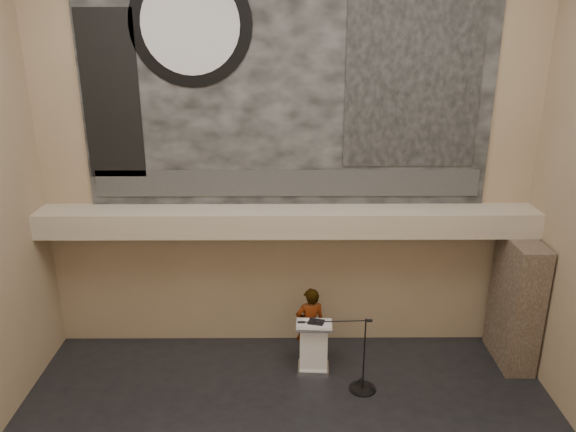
{
  "coord_description": "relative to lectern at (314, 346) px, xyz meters",
  "views": [
    {
      "loc": [
        -0.07,
        -7.01,
        6.81
      ],
      "look_at": [
        0.0,
        3.2,
        3.2
      ],
      "focal_mm": 35.0,
      "sensor_mm": 36.0,
      "label": 1
    }
  ],
  "objects": [
    {
      "name": "wall_back",
      "position": [
        -0.52,
        1.2,
        3.7
      ],
      "size": [
        10.0,
        0.02,
        8.5
      ],
      "primitive_type": "cube",
      "color": "#8E795A",
      "rests_on": "floor"
    },
    {
      "name": "wall_front",
      "position": [
        -0.52,
        -6.8,
        3.7
      ],
      "size": [
        10.0,
        0.02,
        8.5
      ],
      "primitive_type": "cube",
      "color": "#8E795A",
      "rests_on": "floor"
    },
    {
      "name": "soffit",
      "position": [
        -0.52,
        0.8,
        2.4
      ],
      "size": [
        10.0,
        0.8,
        0.5
      ],
      "primitive_type": "cube",
      "color": "tan",
      "rests_on": "wall_back"
    },
    {
      "name": "sprinkler_left",
      "position": [
        -2.12,
        0.75,
        2.12
      ],
      "size": [
        0.04,
        0.04,
        0.06
      ],
      "primitive_type": "cylinder",
      "color": "#B2893D",
      "rests_on": "soffit"
    },
    {
      "name": "sprinkler_right",
      "position": [
        1.38,
        0.75,
        2.12
      ],
      "size": [
        0.04,
        0.04,
        0.06
      ],
      "primitive_type": "cylinder",
      "color": "#B2893D",
      "rests_on": "soffit"
    },
    {
      "name": "banner",
      "position": [
        -0.52,
        1.17,
        5.15
      ],
      "size": [
        8.0,
        0.05,
        5.0
      ],
      "primitive_type": "cube",
      "color": "black",
      "rests_on": "wall_back"
    },
    {
      "name": "banner_text_strip",
      "position": [
        -0.52,
        1.13,
        3.1
      ],
      "size": [
        7.76,
        0.02,
        0.55
      ],
      "primitive_type": "cube",
      "color": "#2D2D2D",
      "rests_on": "banner"
    },
    {
      "name": "banner_clock_rim",
      "position": [
        -2.32,
        1.13,
        6.15
      ],
      "size": [
        2.3,
        0.02,
        2.3
      ],
      "primitive_type": "cylinder",
      "rotation": [
        1.57,
        0.0,
        0.0
      ],
      "color": "black",
      "rests_on": "banner"
    },
    {
      "name": "banner_clock_face",
      "position": [
        -2.32,
        1.11,
        6.15
      ],
      "size": [
        1.84,
        0.02,
        1.84
      ],
      "primitive_type": "cylinder",
      "rotation": [
        1.57,
        0.0,
        0.0
      ],
      "color": "silver",
      "rests_on": "banner"
    },
    {
      "name": "banner_building_print",
      "position": [
        1.88,
        1.13,
        5.25
      ],
      "size": [
        2.6,
        0.02,
        3.6
      ],
      "primitive_type": "cube",
      "color": "black",
      "rests_on": "banner"
    },
    {
      "name": "banner_brick_print",
      "position": [
        -3.92,
        1.13,
        4.85
      ],
      "size": [
        1.1,
        0.02,
        3.2
      ],
      "primitive_type": "cube",
      "color": "black",
      "rests_on": "banner"
    },
    {
      "name": "stone_pier",
      "position": [
        4.13,
        0.35,
        0.8
      ],
      "size": [
        0.6,
        1.4,
        2.7
      ],
      "primitive_type": "cube",
      "color": "#413328",
      "rests_on": "floor"
    },
    {
      "name": "lectern",
      "position": [
        0.0,
        0.0,
        0.0
      ],
      "size": [
        0.73,
        0.54,
        1.13
      ],
      "rotation": [
        0.0,
        0.0,
        -0.05
      ],
      "color": "silver",
      "rests_on": "floor"
    },
    {
      "name": "binder",
      "position": [
        0.04,
        -0.04,
        0.56
      ],
      "size": [
        0.36,
        0.32,
        0.04
      ],
      "primitive_type": "cube",
      "rotation": [
        0.0,
        0.0,
        -0.29
      ],
      "color": "black",
      "rests_on": "lectern"
    },
    {
      "name": "papers",
      "position": [
        -0.13,
        0.01,
        0.55
      ],
      "size": [
        0.2,
        0.27,
        0.0
      ],
      "primitive_type": "cube",
      "rotation": [
        0.0,
        0.0,
        -0.06
      ],
      "color": "white",
      "rests_on": "lectern"
    },
    {
      "name": "speaker_person",
      "position": [
        -0.06,
        0.32,
        0.29
      ],
      "size": [
        0.67,
        0.5,
        1.68
      ],
      "primitive_type": "imported",
      "rotation": [
        0.0,
        0.0,
        3.31
      ],
      "color": "white",
      "rests_on": "floor"
    },
    {
      "name": "mic_stand",
      "position": [
        0.88,
        -0.66,
        -0.31
      ],
      "size": [
        1.53,
        0.52,
        1.55
      ],
      "rotation": [
        0.0,
        0.0,
        0.04
      ],
      "color": "black",
      "rests_on": "floor"
    }
  ]
}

